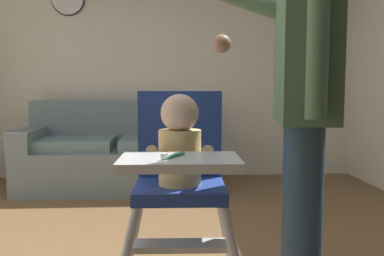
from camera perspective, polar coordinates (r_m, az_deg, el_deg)
name	(u,v)px	position (r m, az deg, el deg)	size (l,w,h in m)	color
wall_far	(165,54)	(4.64, -3.71, 10.24)	(5.02, 0.06, 2.74)	silver
couch	(120,154)	(4.18, -9.99, -3.59)	(1.88, 0.86, 0.86)	slate
high_chair	(180,164)	(1.67, -1.70, -5.04)	(0.63, 0.74, 0.98)	silver
adult_standing	(303,99)	(1.64, 15.14, 3.84)	(0.51, 0.55, 1.66)	#2F4A62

